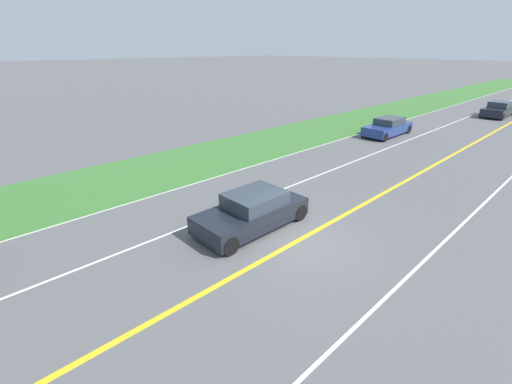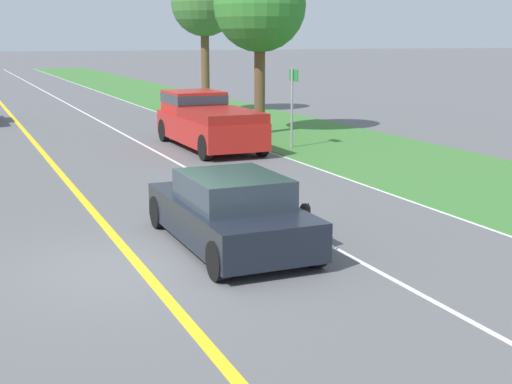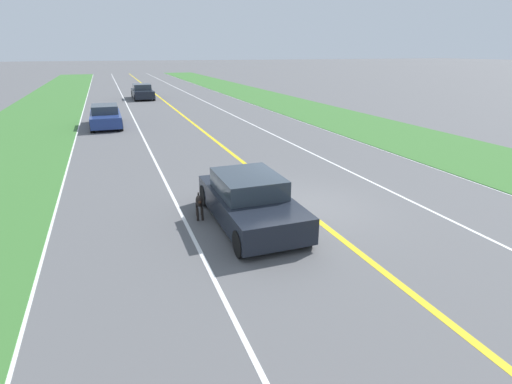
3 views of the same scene
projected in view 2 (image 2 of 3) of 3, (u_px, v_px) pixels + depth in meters
ground_plane at (139, 266)px, 11.84m from camera, size 400.00×400.00×0.00m
centre_divider_line at (139, 266)px, 11.84m from camera, size 0.18×160.00×0.01m
lane_edge_line_right at (476, 224)px, 14.53m from camera, size 0.14×160.00×0.01m
lane_dash_same_dir at (325, 242)px, 13.18m from camera, size 0.10×160.00×0.01m
ego_car at (230, 212)px, 12.85m from camera, size 1.91×4.28×1.35m
dog at (310, 221)px, 12.72m from camera, size 0.32×1.04×0.79m
pickup_truck at (207, 120)px, 24.47m from camera, size 2.13×5.70×1.85m
roadside_tree_right_near at (260, 6)px, 27.06m from camera, size 3.53×3.53×6.69m
roadside_tree_right_far at (204, 4)px, 34.67m from camera, size 3.25×3.25×7.01m
street_sign at (292, 98)px, 24.13m from camera, size 0.11×0.64×2.73m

